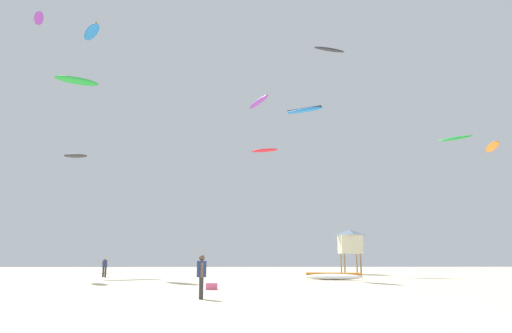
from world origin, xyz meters
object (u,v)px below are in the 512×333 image
Objects in this scene: kite_aloft_5 at (39,18)px; kite_aloft_9 at (264,150)px; kite_aloft_4 at (259,102)px; kite_aloft_6 at (76,156)px; kite_aloft_0 at (455,138)px; person_foreground at (201,273)px; cooler_box at (212,286)px; kite_aloft_7 at (304,110)px; kite_aloft_8 at (77,81)px; kite_aloft_3 at (92,32)px; person_midground at (105,266)px; kite_aloft_2 at (492,147)px; kite_grounded_near at (333,276)px; kite_aloft_1 at (329,50)px; lifeguard_tower at (350,241)px.

kite_aloft_9 is at bearing 28.84° from kite_aloft_5.
kite_aloft_4 is 27.96m from kite_aloft_6.
kite_aloft_4 is (-19.31, -5.57, 1.56)m from kite_aloft_0.
person_foreground is at bearing -52.41° from kite_aloft_5.
kite_aloft_6 reaches higher than person_foreground.
kite_aloft_7 reaches higher than cooler_box.
kite_aloft_3 is at bearing -46.55° from kite_aloft_8.
person_foreground is at bearing -132.58° from kite_aloft_0.
kite_aloft_6 is at bearing 140.64° from kite_aloft_4.
kite_aloft_0 reaches higher than cooler_box.
kite_aloft_7 is (7.75, 21.20, 16.19)m from cooler_box.
kite_aloft_7 is at bearing 104.46° from person_midground.
kite_aloft_2 is at bearing -10.91° from kite_aloft_4.
kite_aloft_4 is 19.79m from kite_aloft_9.
kite_aloft_5 is 0.71× the size of kite_aloft_8.
kite_aloft_4 reaches higher than person_midground.
kite_aloft_0 is 0.75× the size of kite_aloft_7.
kite_aloft_3 is (-13.84, 24.87, 22.97)m from person_foreground.
kite_aloft_4 is at bearing -94.11° from kite_aloft_9.
kite_aloft_5 reaches higher than kite_aloft_3.
person_midground is at bearing -49.58° from kite_aloft_8.
kite_aloft_4 reaches higher than kite_aloft_2.
person_foreground is at bearing -143.66° from kite_aloft_2.
kite_aloft_1 is at bearing 77.28° from kite_grounded_near.
person_foreground is 40.26m from kite_aloft_5.
kite_aloft_8 is (-23.45, 0.43, 3.09)m from kite_aloft_7.
kite_aloft_3 is (-36.03, 0.73, 11.03)m from kite_aloft_0.
cooler_box is 31.84m from kite_aloft_0.
kite_aloft_7 is at bearing 171.36° from kite_aloft_0.
kite_aloft_8 is (-26.48, -0.59, -4.13)m from kite_aloft_1.
kite_aloft_3 reaches higher than cooler_box.
kite_aloft_2 reaches higher than lifeguard_tower.
person_foreground is at bearing -59.71° from kite_aloft_8.
kite_aloft_8 is (-18.51, 8.19, 4.97)m from kite_aloft_4.
kite_aloft_3 is 20.22m from kite_aloft_4.
person_foreground is 0.44× the size of kite_aloft_1.
lifeguard_tower is 7.41× the size of cooler_box.
kite_aloft_0 reaches higher than kite_grounded_near.
kite_aloft_3 reaches higher than lifeguard_tower.
kite_aloft_9 is (-7.48, 12.97, 11.87)m from lifeguard_tower.
kite_aloft_7 is at bearing 3.85° from kite_aloft_3.
person_foreground is at bearing -106.54° from kite_aloft_7.
person_midground is at bearing 175.77° from kite_aloft_4.
person_midground is at bearing -171.62° from kite_aloft_0.
kite_aloft_5 is at bearing -151.16° from kite_aloft_9.
kite_grounded_near is 1.24× the size of kite_aloft_2.
kite_aloft_1 is 26.81m from kite_aloft_8.
cooler_box is 34.04m from kite_aloft_1.
lifeguard_tower is 15.09m from kite_aloft_2.
kite_aloft_1 is at bearing 164.20° from kite_aloft_0.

